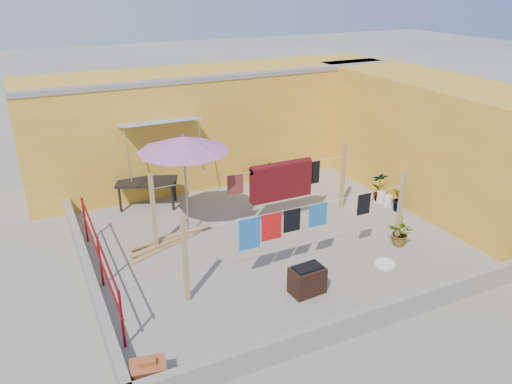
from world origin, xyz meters
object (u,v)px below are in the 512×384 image
plant_back_a (259,174)px  outdoor_table (147,183)px  brazier (307,280)px  green_hose (295,186)px  water_jug_a (381,197)px  patio_umbrella (183,144)px  water_jug_b (388,201)px  brick_stack (149,374)px  white_basin (385,264)px

plant_back_a → outdoor_table: bearing=179.6°
brazier → green_hose: brazier is taller
brazier → water_jug_a: size_ratio=1.94×
patio_umbrella → water_jug_b: size_ratio=7.52×
brick_stack → plant_back_a: 7.99m
water_jug_a → water_jug_b: 0.28m
brazier → plant_back_a: (1.55, 5.26, 0.09)m
green_hose → plant_back_a: size_ratio=0.70×
white_basin → water_jug_b: (2.05, 2.41, 0.10)m
outdoor_table → plant_back_a: 3.29m
outdoor_table → green_hose: 4.27m
white_basin → green_hose: white_basin is taller
brick_stack → plant_back_a: bearing=52.1°
patio_umbrella → green_hose: size_ratio=4.73×
plant_back_a → patio_umbrella: bearing=-145.1°
outdoor_table → water_jug_b: bearing=-25.6°
plant_back_a → green_hose: bearing=-29.7°
brick_stack → green_hose: (5.82, 5.78, -0.16)m
patio_umbrella → brick_stack: size_ratio=4.21×
white_basin → patio_umbrella: bearing=135.9°
brick_stack → water_jug_b: 8.21m
patio_umbrella → water_jug_b: patio_umbrella is taller
plant_back_a → water_jug_b: bearing=-47.7°
water_jug_a → green_hose: bearing=129.2°
outdoor_table → green_hose: size_ratio=3.28×
patio_umbrella → brick_stack: 5.21m
brick_stack → white_basin: bearing=12.1°
brazier → water_jug_a: 4.92m
green_hose → plant_back_a: (-0.91, 0.52, 0.34)m
brick_stack → green_hose: size_ratio=1.12×
outdoor_table → brazier: size_ratio=2.57×
water_jug_a → plant_back_a: size_ratio=0.46×
brick_stack → water_jug_b: size_ratio=1.79×
patio_umbrella → plant_back_a: (2.84, 1.98, -1.86)m
water_jug_a → green_hose: size_ratio=0.66×
patio_umbrella → white_basin: size_ratio=5.43×
patio_umbrella → green_hose: patio_umbrella is taller
outdoor_table → white_basin: outdoor_table is taller
water_jug_b → plant_back_a: plant_back_a is taller
brick_stack → white_basin: size_ratio=1.29×
outdoor_table → white_basin: size_ratio=3.76×
water_jug_b → green_hose: water_jug_b is taller
brazier → white_basin: size_ratio=1.46×
green_hose → brick_stack: bearing=-135.2°
outdoor_table → brick_stack: 6.55m
white_basin → outdoor_table: bearing=125.7°
patio_umbrella → water_jug_a: size_ratio=7.20×
brick_stack → brazier: brazier is taller
outdoor_table → water_jug_b: outdoor_table is taller
brazier → green_hose: size_ratio=1.28×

